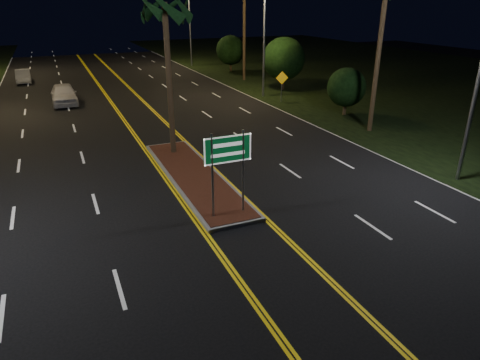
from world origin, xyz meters
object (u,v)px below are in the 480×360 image
highway_sign (228,157)px  streetlight_right_mid (260,26)px  shrub_near (347,87)px  car_near (64,92)px  streetlight_right_far (187,17)px  streetlight_right_near (478,52)px  palm_median (164,7)px  warning_sign (282,82)px  median_island (194,176)px  shrub_far (231,50)px  shrub_mid (284,59)px  car_far (23,75)px

highway_sign → streetlight_right_mid: streetlight_right_mid is taller
shrub_near → car_near: shrub_near is taller
streetlight_right_far → car_near: streetlight_right_far is taller
streetlight_right_near → streetlight_right_mid: size_ratio=1.00×
streetlight_right_mid → palm_median: (-10.61, -11.50, 1.62)m
streetlight_right_mid → warning_sign: size_ratio=3.71×
median_island → highway_sign: size_ratio=3.20×
streetlight_right_far → car_near: bearing=-132.9°
streetlight_right_mid → warning_sign: (0.74, -2.58, -4.09)m
warning_sign → highway_sign: bearing=-115.5°
shrub_far → shrub_mid: bearing=-89.0°
shrub_mid → car_far: (-21.87, 13.43, -2.00)m
shrub_far → median_island: bearing=-115.4°
palm_median → car_far: 28.81m
streetlight_right_near → car_near: size_ratio=1.64×
streetlight_right_far → shrub_far: bearing=-62.0°
median_island → car_near: size_ratio=1.87×
palm_median → car_near: size_ratio=1.51×
streetlight_right_mid → palm_median: 15.73m
highway_sign → shrub_near: highway_sign is taller
streetlight_right_far → shrub_mid: size_ratio=1.95×
streetlight_right_far → car_far: bearing=-166.1°
median_island → warning_sign: (11.35, 12.42, 1.49)m
palm_median → car_near: (-4.64, 15.10, -6.36)m
streetlight_right_near → streetlight_right_mid: (0.00, 20.00, 0.00)m
median_island → car_far: 31.44m
shrub_near → shrub_mid: shrub_mid is taller
highway_sign → streetlight_right_far: (10.61, 39.20, 3.25)m
shrub_near → shrub_far: bearing=89.2°
shrub_near → warning_sign: 5.85m
streetlight_right_mid → car_far: (-18.48, 15.43, -4.93)m
median_island → shrub_near: bearing=27.4°
highway_sign → car_far: bearing=102.8°
car_near → shrub_mid: bearing=-5.0°
car_near → warning_sign: bearing=-21.2°
shrub_mid → car_near: (-18.64, 1.60, -1.81)m
streetlight_right_far → shrub_near: bearing=-84.1°
streetlight_right_mid → shrub_far: 14.74m
streetlight_right_mid → warning_sign: bearing=-74.0°
median_island → highway_sign: 4.80m
streetlight_right_near → palm_median: (-10.61, 8.50, 1.62)m
highway_sign → streetlight_right_near: 11.13m
streetlight_right_mid → car_far: bearing=140.1°
shrub_mid → car_far: 25.74m
streetlight_right_near → warning_sign: 17.91m
streetlight_right_mid → shrub_far: size_ratio=2.27×
median_island → streetlight_right_mid: size_ratio=1.14×
streetlight_right_far → shrub_mid: bearing=-79.3°
streetlight_right_near → streetlight_right_far: (0.00, 40.00, 0.00)m
shrub_mid → warning_sign: (-2.65, -4.58, -1.16)m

